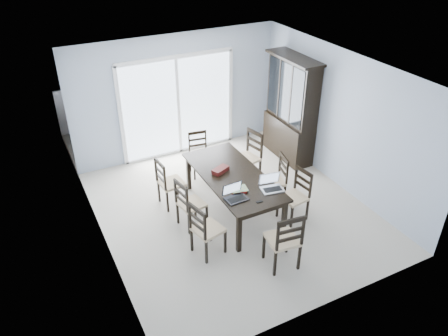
{
  "coord_description": "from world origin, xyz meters",
  "views": [
    {
      "loc": [
        -3.02,
        -5.59,
        4.74
      ],
      "look_at": [
        -0.17,
        0.0,
        0.94
      ],
      "focal_mm": 35.0,
      "sensor_mm": 36.0,
      "label": 1
    }
  ],
  "objects_px": {
    "chair_right_far": "(250,151)",
    "dining_table": "(233,179)",
    "chair_end_near": "(286,236)",
    "game_box": "(220,170)",
    "chair_left_far": "(166,178)",
    "cell_phone": "(259,202)",
    "hot_tub": "(136,120)",
    "chair_left_mid": "(187,200)",
    "chair_right_mid": "(278,174)",
    "chair_end_far": "(199,149)",
    "china_hutch": "(291,110)",
    "laptop_silver": "(272,187)",
    "chair_right_near": "(298,190)",
    "laptop_dark": "(237,196)",
    "chair_left_near": "(203,225)"
  },
  "relations": [
    {
      "from": "chair_right_near",
      "to": "chair_right_far",
      "type": "relative_size",
      "value": 0.92
    },
    {
      "from": "dining_table",
      "to": "chair_end_far",
      "type": "xyz_separation_m",
      "value": [
        0.02,
        1.48,
        -0.13
      ]
    },
    {
      "from": "dining_table",
      "to": "laptop_dark",
      "type": "height_order",
      "value": "laptop_dark"
    },
    {
      "from": "dining_table",
      "to": "chair_left_mid",
      "type": "height_order",
      "value": "chair_left_mid"
    },
    {
      "from": "china_hutch",
      "to": "chair_end_far",
      "type": "bearing_deg",
      "value": 173.51
    },
    {
      "from": "laptop_dark",
      "to": "chair_end_near",
      "type": "bearing_deg",
      "value": -75.56
    },
    {
      "from": "chair_left_far",
      "to": "chair_right_far",
      "type": "relative_size",
      "value": 0.94
    },
    {
      "from": "chair_right_far",
      "to": "dining_table",
      "type": "bearing_deg",
      "value": 122.4
    },
    {
      "from": "chair_end_near",
      "to": "hot_tub",
      "type": "height_order",
      "value": "chair_end_near"
    },
    {
      "from": "cell_phone",
      "to": "hot_tub",
      "type": "relative_size",
      "value": 0.05
    },
    {
      "from": "chair_end_near",
      "to": "chair_end_far",
      "type": "xyz_separation_m",
      "value": [
        0.01,
        3.12,
        -0.08
      ]
    },
    {
      "from": "chair_right_mid",
      "to": "chair_right_far",
      "type": "height_order",
      "value": "chair_right_far"
    },
    {
      "from": "dining_table",
      "to": "china_hutch",
      "type": "height_order",
      "value": "china_hutch"
    },
    {
      "from": "chair_right_near",
      "to": "laptop_dark",
      "type": "xyz_separation_m",
      "value": [
        -1.2,
        -0.0,
        0.24
      ]
    },
    {
      "from": "chair_left_far",
      "to": "chair_right_mid",
      "type": "distance_m",
      "value": 2.0
    },
    {
      "from": "china_hutch",
      "to": "chair_left_far",
      "type": "height_order",
      "value": "china_hutch"
    },
    {
      "from": "chair_left_near",
      "to": "game_box",
      "type": "height_order",
      "value": "chair_left_near"
    },
    {
      "from": "chair_left_mid",
      "to": "laptop_dark",
      "type": "relative_size",
      "value": 2.95
    },
    {
      "from": "chair_left_near",
      "to": "cell_phone",
      "type": "bearing_deg",
      "value": 72.46
    },
    {
      "from": "laptop_silver",
      "to": "chair_right_mid",
      "type": "bearing_deg",
      "value": 60.09
    },
    {
      "from": "chair_right_far",
      "to": "laptop_dark",
      "type": "height_order",
      "value": "chair_right_far"
    },
    {
      "from": "chair_left_mid",
      "to": "laptop_silver",
      "type": "xyz_separation_m",
      "value": [
        1.25,
        -0.63,
        0.25
      ]
    },
    {
      "from": "chair_end_near",
      "to": "chair_right_mid",
      "type": "bearing_deg",
      "value": 68.12
    },
    {
      "from": "laptop_dark",
      "to": "chair_end_far",
      "type": "bearing_deg",
      "value": 79.51
    },
    {
      "from": "chair_left_near",
      "to": "chair_end_near",
      "type": "relative_size",
      "value": 0.94
    },
    {
      "from": "laptop_dark",
      "to": "chair_right_near",
      "type": "bearing_deg",
      "value": -2.24
    },
    {
      "from": "game_box",
      "to": "chair_left_mid",
      "type": "bearing_deg",
      "value": -161.39
    },
    {
      "from": "chair_right_near",
      "to": "chair_right_far",
      "type": "bearing_deg",
      "value": -4.16
    },
    {
      "from": "chair_left_near",
      "to": "laptop_silver",
      "type": "distance_m",
      "value": 1.33
    },
    {
      "from": "laptop_dark",
      "to": "chair_left_far",
      "type": "bearing_deg",
      "value": 114.72
    },
    {
      "from": "game_box",
      "to": "dining_table",
      "type": "bearing_deg",
      "value": -51.74
    },
    {
      "from": "game_box",
      "to": "chair_end_far",
      "type": "bearing_deg",
      "value": 82.88
    },
    {
      "from": "chair_end_far",
      "to": "laptop_silver",
      "type": "relative_size",
      "value": 2.56
    },
    {
      "from": "hot_tub",
      "to": "chair_left_mid",
      "type": "bearing_deg",
      "value": -93.79
    },
    {
      "from": "dining_table",
      "to": "chair_right_near",
      "type": "bearing_deg",
      "value": -36.12
    },
    {
      "from": "game_box",
      "to": "hot_tub",
      "type": "xyz_separation_m",
      "value": [
        -0.51,
        3.32,
        -0.32
      ]
    },
    {
      "from": "chair_right_near",
      "to": "cell_phone",
      "type": "height_order",
      "value": "chair_right_near"
    },
    {
      "from": "china_hutch",
      "to": "chair_end_far",
      "type": "relative_size",
      "value": 2.16
    },
    {
      "from": "chair_end_near",
      "to": "chair_left_mid",
      "type": "bearing_deg",
      "value": 127.0
    },
    {
      "from": "chair_left_mid",
      "to": "chair_right_mid",
      "type": "bearing_deg",
      "value": 79.29
    },
    {
      "from": "chair_left_far",
      "to": "chair_end_far",
      "type": "bearing_deg",
      "value": 124.74
    },
    {
      "from": "china_hutch",
      "to": "chair_left_far",
      "type": "bearing_deg",
      "value": -169.1
    },
    {
      "from": "chair_end_near",
      "to": "chair_left_far",
      "type": "bearing_deg",
      "value": 120.22
    },
    {
      "from": "chair_left_mid",
      "to": "chair_right_mid",
      "type": "distance_m",
      "value": 1.77
    },
    {
      "from": "chair_end_near",
      "to": "game_box",
      "type": "distance_m",
      "value": 1.84
    },
    {
      "from": "chair_end_near",
      "to": "game_box",
      "type": "xyz_separation_m",
      "value": [
        -0.15,
        1.83,
        0.17
      ]
    },
    {
      "from": "chair_right_mid",
      "to": "cell_phone",
      "type": "bearing_deg",
      "value": 145.33
    },
    {
      "from": "cell_phone",
      "to": "hot_tub",
      "type": "distance_m",
      "value": 4.46
    },
    {
      "from": "dining_table",
      "to": "laptop_dark",
      "type": "relative_size",
      "value": 6.14
    },
    {
      "from": "dining_table",
      "to": "china_hutch",
      "type": "distance_m",
      "value": 2.41
    }
  ]
}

